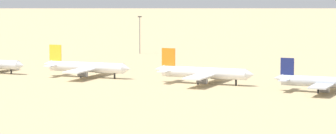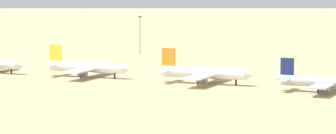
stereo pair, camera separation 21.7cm
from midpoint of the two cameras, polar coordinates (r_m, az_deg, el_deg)
ground at (r=306.51m, az=1.86°, el=-1.15°), size 4000.00×4000.00×0.00m
parked_jet_yellow_3 at (r=328.68m, az=-5.31°, el=-0.00°), size 35.93×30.13×11.88m
parked_jet_orange_4 at (r=307.48m, az=2.31°, el=-0.38°), size 36.88×30.86×12.21m
parked_jet_navy_5 at (r=289.09m, az=9.98°, el=-0.95°), size 33.06×27.68×10.95m
light_pole_east at (r=425.50m, az=-1.81°, el=2.25°), size 1.80×0.50×18.18m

